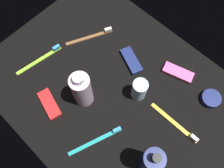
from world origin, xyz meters
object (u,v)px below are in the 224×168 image
at_px(toothbrush_teal, 99,139).
at_px(snack_bar_red, 50,104).
at_px(bodywash_bottle, 82,90).
at_px(deodorant_stick, 139,90).
at_px(toothbrush_lime, 42,58).
at_px(cream_tin_left, 211,99).
at_px(snack_bar_pink, 178,73).
at_px(snack_bar_navy, 131,61).
at_px(lotion_bottle, 151,161).
at_px(toothbrush_yellow, 177,125).
at_px(toothbrush_brown, 92,36).

relative_size(toothbrush_teal, snack_bar_red, 1.67).
xyz_separation_m(bodywash_bottle, deodorant_stick, (0.12, 0.13, -0.04)).
bearing_deg(deodorant_stick, toothbrush_lime, -157.89).
xyz_separation_m(bodywash_bottle, cream_tin_left, (0.31, 0.28, -0.07)).
distance_m(snack_bar_pink, snack_bar_red, 0.45).
distance_m(bodywash_bottle, toothbrush_teal, 0.16).
xyz_separation_m(snack_bar_red, snack_bar_navy, (0.09, 0.30, 0.00)).
bearing_deg(bodywash_bottle, snack_bar_pink, 59.55).
relative_size(toothbrush_teal, cream_tin_left, 2.73).
relative_size(lotion_bottle, cream_tin_left, 2.83).
xyz_separation_m(bodywash_bottle, snack_bar_navy, (0.02, 0.21, -0.07)).
height_order(deodorant_stick, toothbrush_yellow, deodorant_stick).
xyz_separation_m(deodorant_stick, cream_tin_left, (0.19, 0.15, -0.03)).
bearing_deg(snack_bar_red, lotion_bottle, 28.01).
relative_size(lotion_bottle, snack_bar_navy, 1.72).
height_order(lotion_bottle, snack_bar_red, lotion_bottle).
xyz_separation_m(toothbrush_lime, snack_bar_navy, (0.24, 0.21, 0.00)).
bearing_deg(toothbrush_yellow, snack_bar_navy, 164.87).
bearing_deg(snack_bar_navy, deodorant_stick, -15.98).
height_order(lotion_bottle, bodywash_bottle, lotion_bottle).
relative_size(lotion_bottle, toothbrush_brown, 1.08).
relative_size(deodorant_stick, snack_bar_navy, 0.82).
height_order(bodywash_bottle, snack_bar_navy, bodywash_bottle).
relative_size(snack_bar_navy, cream_tin_left, 1.64).
distance_m(bodywash_bottle, toothbrush_yellow, 0.32).
relative_size(bodywash_bottle, snack_bar_navy, 1.65).
relative_size(toothbrush_lime, snack_bar_red, 1.73).
relative_size(toothbrush_brown, snack_bar_pink, 1.60).
distance_m(lotion_bottle, toothbrush_yellow, 0.17).
relative_size(toothbrush_yellow, snack_bar_red, 1.73).
height_order(toothbrush_brown, toothbrush_teal, same).
height_order(lotion_bottle, toothbrush_yellow, lotion_bottle).
relative_size(deodorant_stick, snack_bar_red, 0.82).
height_order(toothbrush_lime, snack_bar_pink, toothbrush_lime).
bearing_deg(deodorant_stick, cream_tin_left, 39.08).
height_order(toothbrush_yellow, toothbrush_lime, same).
distance_m(deodorant_stick, snack_bar_pink, 0.16).
distance_m(bodywash_bottle, snack_bar_red, 0.14).
height_order(lotion_bottle, snack_bar_pink, lotion_bottle).
distance_m(toothbrush_brown, snack_bar_red, 0.30).
xyz_separation_m(lotion_bottle, toothbrush_brown, (-0.44, 0.20, -0.07)).
bearing_deg(snack_bar_navy, lotion_bottle, -18.79).
distance_m(lotion_bottle, toothbrush_teal, 0.18).
bearing_deg(lotion_bottle, toothbrush_brown, 155.48).
bearing_deg(snack_bar_navy, cream_tin_left, 36.13).
relative_size(deodorant_stick, snack_bar_pink, 0.82).
distance_m(deodorant_stick, snack_bar_navy, 0.13).
xyz_separation_m(toothbrush_teal, cream_tin_left, (0.17, 0.35, 0.00)).
bearing_deg(toothbrush_brown, snack_bar_navy, 7.58).
xyz_separation_m(snack_bar_red, cream_tin_left, (0.37, 0.38, 0.00)).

